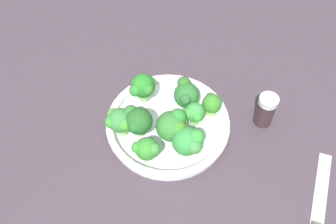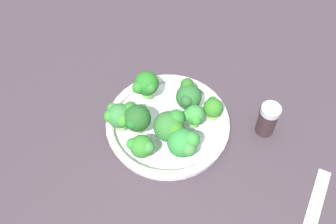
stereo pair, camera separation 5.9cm
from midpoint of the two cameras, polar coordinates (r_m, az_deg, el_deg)
ground_plane at (r=90.36cm, az=2.97°, el=-4.57°), size 130.00×130.00×2.50cm
bowl at (r=89.60cm, az=1.89°, el=-1.82°), size 28.07×28.07×3.27cm
broccoli_floret_0 at (r=83.05cm, az=-2.58°, el=-0.93°), size 6.26×6.12×7.54cm
broccoli_floret_1 at (r=87.51cm, az=8.49°, el=0.52°), size 4.88×4.45×5.33cm
broccoli_floret_2 at (r=84.43cm, az=-5.14°, el=-0.56°), size 5.85×5.87×6.70cm
broccoli_floret_3 at (r=84.82cm, az=5.72°, el=-0.66°), size 4.89×5.06×5.93cm
broccoli_floret_4 at (r=89.35cm, az=-1.27°, el=3.88°), size 6.08×5.77×6.88cm
broccoli_floret_5 at (r=80.64cm, az=-1.68°, el=-5.11°), size 4.87×5.92×5.65cm
broccoli_floret_6 at (r=82.48cm, az=2.46°, el=-2.13°), size 6.60×7.00×7.29cm
broccoli_floret_7 at (r=80.56cm, az=4.36°, el=-4.54°), size 6.36×6.70×6.86cm
broccoli_floret_8 at (r=87.62cm, az=4.89°, el=2.21°), size 7.00×5.81×6.88cm
pepper_shaker at (r=90.51cm, az=16.02°, el=-1.14°), size 4.35×4.35×8.53cm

